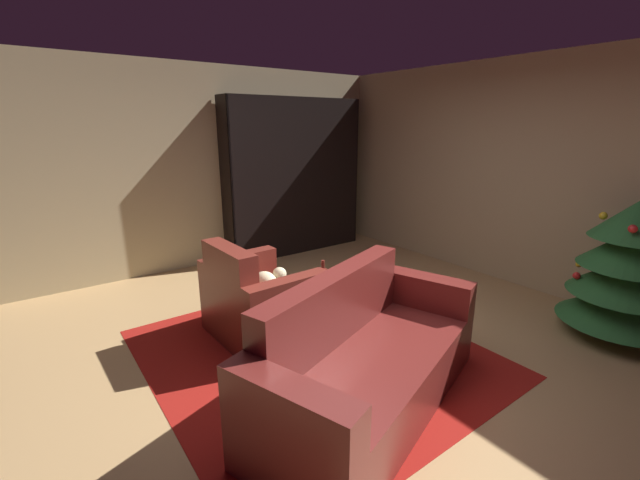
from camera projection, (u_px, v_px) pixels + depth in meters
ground_plane at (351, 352)px, 3.55m from camera, size 7.23×7.23×0.00m
wall_back at (532, 176)px, 4.73m from camera, size 6.14×0.06×2.66m
wall_left at (207, 168)px, 5.55m from camera, size 0.06×5.47×2.66m
area_rug at (313, 352)px, 3.55m from camera, size 2.77×2.54×0.01m
bookshelf_unit at (303, 179)px, 6.20m from camera, size 0.36×2.19×2.27m
armchair_red at (259, 305)px, 3.72m from camera, size 1.03×0.81×0.92m
couch_red at (366, 363)px, 2.84m from camera, size 1.42×2.14×0.91m
coffee_table at (321, 306)px, 3.54m from camera, size 0.65×0.65×0.43m
book_stack_on_table at (327, 297)px, 3.53m from camera, size 0.20×0.18×0.08m
bottle_on_table at (323, 281)px, 3.67m from camera, size 0.08×0.08×0.32m
decorated_tree at (627, 270)px, 3.66m from camera, size 1.01×1.01×1.29m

